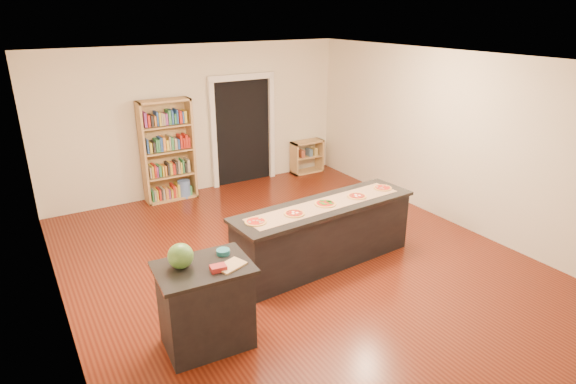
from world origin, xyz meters
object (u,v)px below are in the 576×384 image
low_shelf (307,157)px  waste_bin (184,189)px  kitchen_island (324,234)px  side_counter (206,306)px  bookshelf (168,151)px  watermelon (181,256)px

low_shelf → waste_bin: bearing=-178.6°
kitchen_island → waste_bin: bearing=99.5°
side_counter → waste_bin: (1.26, 4.28, -0.31)m
bookshelf → watermelon: size_ratio=7.25×
kitchen_island → low_shelf: size_ratio=3.84×
bookshelf → side_counter: bearing=-103.4°
kitchen_island → waste_bin: kitchen_island is taller
kitchen_island → side_counter: 2.24m
kitchen_island → side_counter: size_ratio=2.82×
low_shelf → waste_bin: low_shelf is taller
kitchen_island → watermelon: (-2.28, -0.73, 0.63)m
side_counter → bookshelf: bearing=80.3°
bookshelf → low_shelf: bookshelf is taller
waste_bin → watermelon: watermelon is taller
low_shelf → waste_bin: size_ratio=2.07×
low_shelf → watermelon: (-4.31, -4.26, 0.73)m
kitchen_island → side_counter: side_counter is taller
bookshelf → waste_bin: 0.81m
low_shelf → watermelon: watermelon is taller
waste_bin → watermelon: (-1.46, -4.19, 0.91)m
waste_bin → watermelon: size_ratio=1.31×
bookshelf → low_shelf: 3.14m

